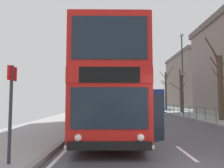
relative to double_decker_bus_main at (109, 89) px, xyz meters
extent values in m
cube|color=silver|center=(2.58, -4.61, -2.30)|extent=(0.12, 2.00, 0.00)
cube|color=silver|center=(2.58, 0.19, -2.30)|extent=(0.12, 2.00, 0.00)
cube|color=silver|center=(2.58, 4.99, -2.30)|extent=(0.12, 2.00, 0.00)
cube|color=silver|center=(2.58, 9.79, -2.30)|extent=(0.12, 2.00, 0.00)
cube|color=silver|center=(2.58, 14.59, -2.30)|extent=(0.12, 2.00, 0.00)
cube|color=silver|center=(2.58, 19.39, -2.30)|extent=(0.12, 2.00, 0.00)
cube|color=silver|center=(2.58, 24.19, -2.30)|extent=(0.12, 2.00, 0.00)
cube|color=silver|center=(2.58, 28.99, -2.30)|extent=(0.12, 2.00, 0.00)
cube|color=silver|center=(2.58, 33.79, -2.30)|extent=(0.12, 2.00, 0.00)
cube|color=silver|center=(2.58, 38.59, -2.30)|extent=(0.12, 2.00, 0.00)
cube|color=silver|center=(2.58, 43.39, -2.30)|extent=(0.12, 2.00, 0.00)
cube|color=red|center=(0.00, 0.02, -1.04)|extent=(2.76, 11.44, 1.82)
cube|color=red|center=(0.00, 0.02, 0.11)|extent=(2.78, 11.49, 0.47)
cube|color=red|center=(0.00, 0.02, 1.18)|extent=(2.76, 11.44, 1.66)
cube|color=#A91511|center=(0.00, 0.02, 2.05)|extent=(2.68, 11.09, 0.08)
cube|color=#19232D|center=(0.15, -5.68, -0.82)|extent=(2.16, 0.09, 1.17)
cube|color=black|center=(0.15, -5.69, 0.11)|extent=(1.72, 0.08, 0.46)
cube|color=#19232D|center=(0.15, -5.68, 1.18)|extent=(2.16, 0.09, 1.26)
cube|color=black|center=(0.15, -5.69, -1.85)|extent=(2.33, 0.14, 0.24)
cube|color=white|center=(0.00, 0.02, -1.89)|extent=(2.79, 11.49, 0.10)
cube|color=#19232D|center=(1.23, 0.33, -0.78)|extent=(0.26, 8.87, 0.95)
cube|color=#19232D|center=(1.24, 0.05, 1.26)|extent=(0.30, 10.23, 1.00)
cube|color=#19232D|center=(-1.25, 0.27, -0.78)|extent=(0.26, 8.87, 0.95)
cube|color=#19232D|center=(-1.24, -0.02, 1.26)|extent=(0.30, 10.23, 1.00)
sphere|color=white|center=(1.01, -5.67, -1.63)|extent=(0.21, 0.21, 0.20)
sphere|color=white|center=(-0.71, -5.72, -1.63)|extent=(0.21, 0.21, 0.20)
cube|color=#19232D|center=(1.63, -4.58, -1.17)|extent=(0.67, 0.51, 1.57)
cube|color=black|center=(1.28, -4.29, -1.17)|extent=(0.12, 0.90, 1.57)
cylinder|color=black|center=(1.27, -3.44, -1.78)|extent=(0.33, 1.05, 1.04)
cylinder|color=black|center=(-1.08, -3.50, -1.78)|extent=(0.33, 1.05, 1.04)
cylinder|color=black|center=(1.07, 3.83, -1.78)|extent=(0.33, 1.05, 1.04)
cylinder|color=black|center=(-1.28, 3.77, -1.78)|extent=(0.33, 1.05, 1.04)
cube|color=navy|center=(5.49, 21.13, -0.60)|extent=(2.75, 10.97, 2.75)
cube|color=#19232D|center=(4.23, 21.16, -0.22)|extent=(0.24, 9.27, 1.32)
cube|color=#19232D|center=(6.75, 21.10, -0.22)|extent=(0.24, 9.27, 1.32)
cube|color=#19232D|center=(5.62, 26.60, -0.33)|extent=(2.15, 0.08, 1.65)
cylinder|color=black|center=(4.37, 24.61, -1.82)|extent=(0.30, 0.97, 0.96)
cylinder|color=black|center=(6.77, 24.56, -1.82)|extent=(0.30, 0.97, 0.96)
cylinder|color=black|center=(4.20, 17.50, -1.82)|extent=(0.30, 0.97, 0.96)
cylinder|color=black|center=(6.60, 17.45, -1.82)|extent=(0.30, 0.97, 0.96)
cylinder|color=#236B4C|center=(7.03, 2.75, -1.64)|extent=(0.05, 0.05, 1.03)
cylinder|color=#236B4C|center=(7.03, 4.47, -1.64)|extent=(0.05, 0.05, 1.03)
cylinder|color=#236B4C|center=(7.03, 6.18, -1.64)|extent=(0.05, 0.05, 1.03)
cylinder|color=#236B4C|center=(7.03, 7.90, -1.64)|extent=(0.05, 0.05, 1.03)
cylinder|color=#236B4C|center=(7.03, 9.62, -1.64)|extent=(0.05, 0.05, 1.03)
cylinder|color=#236B4C|center=(7.03, 11.33, -1.64)|extent=(0.05, 0.05, 1.03)
cylinder|color=#236B4C|center=(7.03, 13.05, -1.64)|extent=(0.05, 0.05, 1.03)
cylinder|color=#236B4C|center=(7.03, 14.76, -1.64)|extent=(0.05, 0.05, 1.03)
cylinder|color=#236B4C|center=(7.03, 16.48, -1.64)|extent=(0.05, 0.05, 1.03)
cylinder|color=#236B4C|center=(7.03, 18.20, -1.64)|extent=(0.05, 0.05, 1.03)
cylinder|color=#236B4C|center=(7.03, 19.91, -1.64)|extent=(0.05, 0.05, 1.03)
cylinder|color=#236B4C|center=(7.03, 21.63, -1.64)|extent=(0.05, 0.05, 1.03)
cylinder|color=#236B4C|center=(7.03, 7.90, -1.18)|extent=(0.04, 27.46, 0.04)
cylinder|color=#236B4C|center=(7.03, 7.90, -1.59)|extent=(0.04, 27.46, 0.04)
cylinder|color=#2D2D33|center=(-2.30, -6.32, -0.94)|extent=(0.08, 0.08, 2.44)
cube|color=red|center=(-2.30, -6.30, 0.08)|extent=(0.04, 0.44, 0.36)
cylinder|color=#38383D|center=(7.97, 12.51, 2.27)|extent=(0.14, 0.14, 8.86)
cube|color=#B2B2AD|center=(7.97, 12.51, 6.82)|extent=(0.28, 0.60, 0.20)
cylinder|color=#4C3D2D|center=(8.87, 16.06, 0.22)|extent=(0.40, 0.40, 4.76)
cylinder|color=#4C3D2D|center=(9.00, 16.54, 2.79)|extent=(0.38, 1.07, 1.40)
cylinder|color=#4C3D2D|center=(8.06, 15.89, 1.16)|extent=(1.67, 0.43, 1.01)
cylinder|color=#4C3D2D|center=(9.23, 16.17, 2.41)|extent=(0.81, 0.32, 1.27)
cylinder|color=#4C3D2D|center=(8.64, 15.59, 2.45)|extent=(0.61, 1.07, 1.68)
cylinder|color=#4C3D2D|center=(9.31, 16.50, 1.23)|extent=(0.96, 0.95, 1.09)
cylinder|color=#4C3D2D|center=(8.93, 15.66, 1.89)|extent=(0.19, 0.86, 1.29)
cylinder|color=#4C3D2D|center=(8.99, 24.86, 0.99)|extent=(0.35, 0.35, 6.30)
cylinder|color=#4C3D2D|center=(8.48, 24.94, 3.65)|extent=(1.10, 0.25, 1.32)
cylinder|color=#4C3D2D|center=(9.42, 24.71, 3.48)|extent=(0.96, 0.42, 1.12)
cylinder|color=#4C3D2D|center=(9.66, 24.68, 4.25)|extent=(1.46, 0.50, 1.80)
cylinder|color=#4C3D2D|center=(8.77, 25.23, 2.48)|extent=(0.54, 0.82, 0.93)
cylinder|color=#4C3D2D|center=(9.04, 24.35, 3.08)|extent=(0.18, 1.09, 0.80)
cylinder|color=#4C3D2D|center=(8.50, 24.61, 2.22)|extent=(1.08, 0.62, 0.87)
cylinder|color=#4C3D2D|center=(8.69, 5.40, 0.39)|extent=(0.43, 0.43, 5.10)
cylinder|color=#4C3D2D|center=(8.73, 5.98, 2.64)|extent=(0.18, 1.25, 1.94)
cylinder|color=#4C3D2D|center=(7.97, 4.97, 3.35)|extent=(1.59, 0.99, 1.78)
cylinder|color=#4C3D2D|center=(8.34, 5.44, 2.26)|extent=(0.80, 0.18, 1.22)
cylinder|color=#4C3D2D|center=(8.39, 5.43, 1.45)|extent=(0.67, 0.13, 1.13)
cube|color=slate|center=(18.56, 38.15, 3.50)|extent=(8.30, 17.96, 11.59)
cube|color=#5F534B|center=(18.56, 38.15, 9.64)|extent=(8.63, 18.68, 0.70)
camera|label=1|loc=(0.31, -11.63, -0.59)|focal=34.20mm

